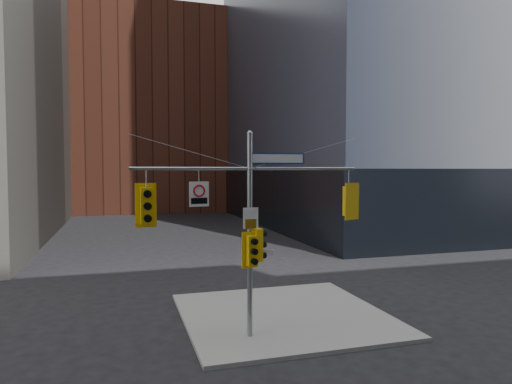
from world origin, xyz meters
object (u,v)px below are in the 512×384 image
traffic_light_east_arm (349,201)px  traffic_light_pole_side (259,245)px  traffic_light_west_arm (147,206)px  street_sign_blade (278,159)px  signal_assembly (250,214)px  regulatory_sign_arm (199,193)px  traffic_light_pole_front (252,251)px

traffic_light_east_arm → traffic_light_pole_side: traffic_light_east_arm is taller
traffic_light_west_arm → street_sign_blade: bearing=-4.5°
signal_assembly → traffic_light_west_arm: (-3.47, 0.01, 0.38)m
traffic_light_east_arm → traffic_light_pole_side: (-3.46, 0.01, -1.46)m
traffic_light_west_arm → traffic_light_east_arm: size_ratio=1.07×
signal_assembly → street_sign_blade: signal_assembly is taller
street_sign_blade → regulatory_sign_arm: bearing=-178.2°
traffic_light_pole_side → signal_assembly: bearing=82.9°
signal_assembly → regulatory_sign_arm: 1.92m
signal_assembly → traffic_light_pole_side: signal_assembly is taller
traffic_light_east_arm → traffic_light_pole_front: (-3.79, -0.27, -1.60)m
traffic_light_pole_front → traffic_light_west_arm: bearing=166.1°
traffic_light_pole_side → street_sign_blade: size_ratio=0.58×
traffic_light_pole_side → traffic_light_pole_front: bearing=120.9°
signal_assembly → traffic_light_west_arm: signal_assembly is taller
regulatory_sign_arm → traffic_light_east_arm: bearing=-6.1°
signal_assembly → traffic_light_west_arm: size_ratio=5.51×
traffic_light_east_arm → regulatory_sign_arm: 5.56m
traffic_light_pole_side → regulatory_sign_arm: (-2.09, -0.04, 1.83)m
traffic_light_west_arm → regulatory_sign_arm: regulatory_sign_arm is taller
traffic_light_pole_front → street_sign_blade: bearing=5.6°
signal_assembly → traffic_light_pole_front: signal_assembly is taller
traffic_light_pole_side → traffic_light_pole_front: (-0.33, -0.28, -0.14)m
traffic_light_west_arm → street_sign_blade: size_ratio=0.74×
signal_assembly → street_sign_blade: size_ratio=4.07×
traffic_light_west_arm → street_sign_blade: street_sign_blade is taller
traffic_light_east_arm → street_sign_blade: street_sign_blade is taller
traffic_light_east_arm → traffic_light_pole_side: size_ratio=1.18×
traffic_light_pole_front → regulatory_sign_arm: (-1.76, 0.25, 1.98)m
traffic_light_pole_front → regulatory_sign_arm: regulatory_sign_arm is taller
traffic_light_east_arm → traffic_light_pole_front: 4.12m
traffic_light_west_arm → traffic_light_pole_side: traffic_light_west_arm is taller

